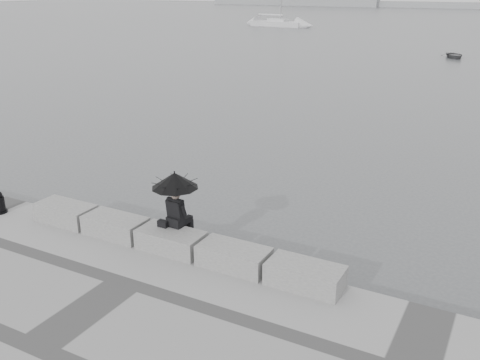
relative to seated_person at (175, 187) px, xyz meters
The scene contains 11 objects.
ground 2.00m from the seated_person, 65.46° to the left, with size 360.00×360.00×0.00m, color #4C4F52.
stone_block_far_left 3.58m from the seated_person, behind, with size 1.60×0.80×0.50m, color slate.
stone_block_left 2.08m from the seated_person, 168.89° to the right, with size 1.60×0.80×0.50m, color slate.
stone_block_centre 1.29m from the seated_person, 79.75° to the right, with size 1.60×0.80×0.50m, color slate.
stone_block_right 2.18m from the seated_person, 10.39° to the right, with size 1.60×0.80×0.50m, color slate.
stone_block_far_right 3.69m from the seated_person, ahead, with size 1.60×0.80×0.50m, color slate.
seated_person is the anchor object (origin of this frame).
bag 0.97m from the seated_person, 139.88° to the right, with size 0.25×0.14×0.16m, color black.
distant_landmass 154.85m from the seated_person, 92.99° to the left, with size 180.00×8.00×2.80m.
sailboat_left 77.34m from the seated_person, 112.75° to the left, with size 9.07×3.38×12.90m.
dinghy 43.95m from the seated_person, 89.35° to the left, with size 2.87×1.21×0.49m, color slate.
Camera 1 is at (6.83, -9.68, 6.48)m, focal length 40.00 mm.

